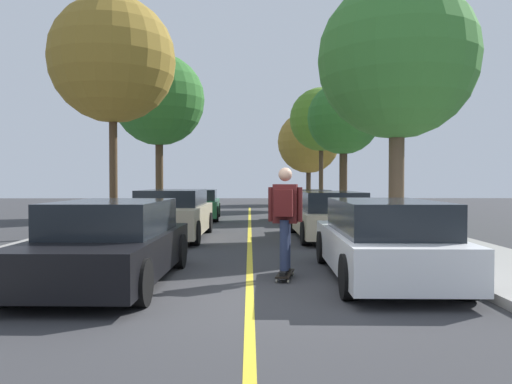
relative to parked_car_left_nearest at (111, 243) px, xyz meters
name	(u,v)px	position (x,y,z in m)	size (l,w,h in m)	color
ground	(250,298)	(2.24, -1.06, -0.65)	(80.00, 80.00, 0.00)	#353538
center_line	(250,255)	(2.24, 2.94, -0.64)	(0.12, 39.20, 0.01)	gold
parked_car_left_nearest	(111,243)	(0.00, 0.00, 0.00)	(2.03, 4.36, 1.33)	black
parked_car_left_near	(172,214)	(0.00, 6.32, 0.04)	(2.08, 4.63, 1.39)	#BCAD89
parked_car_left_far	(197,205)	(0.00, 13.26, -0.02)	(2.02, 4.36, 1.28)	#1E5B33
parked_car_right_nearest	(383,240)	(4.49, 0.26, 0.01)	(1.96, 4.53, 1.33)	white
parked_car_right_near	(328,215)	(4.49, 6.10, 0.02)	(1.95, 4.54, 1.35)	#BCAD89
parked_car_right_far	(306,206)	(4.49, 11.82, -0.01)	(2.07, 4.20, 1.30)	#BCAD89
street_tree_left_nearest	(113,60)	(-1.90, 7.10, 4.65)	(3.79, 3.79, 7.06)	#4C3823
street_tree_left_near	(159,100)	(-1.90, 14.78, 4.68)	(4.15, 4.15, 7.29)	#4C3823
street_tree_right_nearest	(397,60)	(6.38, 5.91, 4.39)	(4.45, 4.45, 7.15)	brown
street_tree_right_near	(343,119)	(6.38, 13.86, 3.74)	(3.20, 3.20, 5.88)	#3D2D1E
street_tree_right_far	(321,120)	(6.38, 20.70, 4.54)	(3.65, 3.65, 6.89)	#3D2D1E
street_tree_right_farthest	(309,142)	(6.38, 26.85, 3.71)	(4.34, 4.34, 6.40)	#3D2D1E
fire_hydrant	(85,232)	(-1.50, 3.29, -0.16)	(0.20, 0.20, 0.70)	#B2140F
skateboard	(285,274)	(2.84, 0.30, -0.56)	(0.38, 0.87, 0.10)	black
skateboarder	(285,213)	(2.84, 0.27, 0.46)	(0.59, 0.71, 1.77)	black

